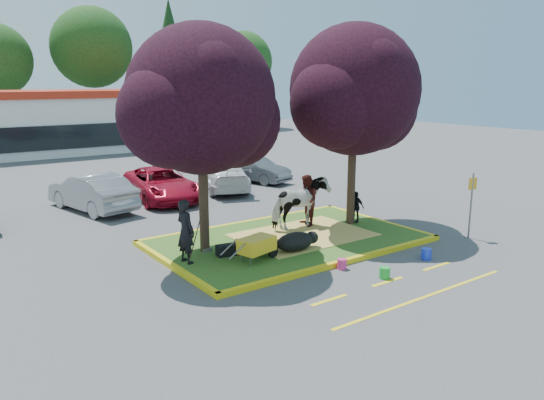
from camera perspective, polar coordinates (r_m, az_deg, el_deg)
ground at (r=17.04m, az=1.77°, el=-4.59°), size 90.00×90.00×0.00m
median_island at (r=17.02m, az=1.78°, el=-4.35°), size 8.00×5.00×0.15m
curb_near at (r=15.16m, az=7.75°, el=-6.63°), size 8.30×0.16×0.15m
curb_far at (r=19.05m, az=-2.95°, el=-2.50°), size 8.30×0.16×0.15m
curb_left at (r=15.01m, az=-10.78°, el=-6.94°), size 0.16×5.30×0.15m
curb_right at (r=19.68m, az=11.26°, el=-2.24°), size 0.16×5.30×0.15m
straw_bedding at (r=17.35m, az=3.35°, el=-3.75°), size 4.20×3.00×0.01m
tree_purple_left at (r=15.10m, az=-7.55°, el=9.92°), size 5.06×4.20×6.51m
tree_purple_right at (r=18.34m, az=8.93°, el=10.98°), size 5.30×4.40×6.82m
fire_lane_stripe_a at (r=12.81m, az=6.16°, el=-10.65°), size 1.10×0.12×0.01m
fire_lane_stripe_b at (r=14.13m, az=12.30°, el=-8.59°), size 1.10×0.12×0.01m
fire_lane_stripe_c at (r=15.60m, az=17.28°, el=-6.83°), size 1.10×0.12×0.01m
fire_lane_long at (r=13.42m, az=16.14°, el=-9.97°), size 6.00×0.10×0.01m
retail_building at (r=42.68m, az=-19.60°, el=8.19°), size 20.40×8.40×4.40m
treeline at (r=51.80m, az=-24.03°, el=14.58°), size 46.58×7.80×14.63m
cow at (r=17.90m, az=3.01°, el=-0.36°), size 2.10×1.00×1.75m
calf at (r=15.70m, az=2.50°, el=-4.50°), size 1.43×1.09×0.55m
handler at (r=14.70m, az=-9.27°, el=-3.32°), size 0.53×0.71×1.79m
visitor_a at (r=18.23m, az=3.74°, el=-0.07°), size 0.89×1.02×1.79m
visitor_b at (r=19.00m, az=8.97°, el=-0.72°), size 0.44×0.70×1.11m
wheelbarrow at (r=14.71m, az=-1.61°, el=-4.86°), size 1.84×0.84×0.69m
gear_bag_dark at (r=15.36m, az=-4.82°, el=-5.38°), size 0.66×0.43×0.31m
gear_bag_green at (r=15.51m, az=-0.88°, el=-5.27°), size 0.55×0.44×0.25m
sign_post at (r=18.37m, az=20.66°, el=0.10°), size 0.30×0.11×2.17m
bucket_green at (r=14.30m, az=12.03°, el=-7.67°), size 0.36×0.36×0.31m
bucket_pink at (r=14.80m, az=7.53°, el=-6.84°), size 0.28×0.28×0.28m
bucket_blue at (r=16.08m, az=16.26°, el=-5.58°), size 0.36×0.36×0.32m
car_silver at (r=22.25m, az=-18.81°, el=0.82°), size 2.48×4.76×1.49m
car_red at (r=23.47m, az=-11.81°, el=1.70°), size 2.88×5.26×1.40m
car_white at (r=25.18m, az=-5.22°, el=2.63°), size 3.47×5.12×1.38m
car_grey at (r=27.18m, az=-1.86°, el=3.31°), size 2.42×4.10×1.28m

